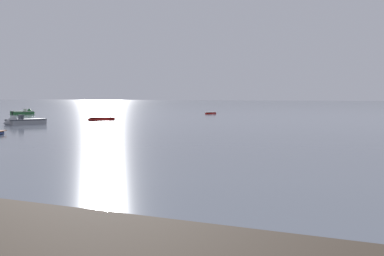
# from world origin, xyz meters

# --- Properties ---
(rowboat_moored_2) EXTENTS (3.54, 4.95, 0.75)m
(rowboat_moored_2) POSITION_xyz_m (-26.11, 48.54, 0.20)
(rowboat_moored_2) COLOR red
(rowboat_moored_2) RESTS_ON ground
(motorboat_moored_2) EXTENTS (3.02, 5.50, 1.79)m
(motorboat_moored_2) POSITION_xyz_m (-59.72, 65.22, 0.25)
(motorboat_moored_2) COLOR #23602D
(motorboat_moored_2) RESTS_ON ground
(motorboat_moored_3) EXTENTS (3.31, 6.19, 2.02)m
(motorboat_moored_3) POSITION_xyz_m (-25.87, 31.50, 0.28)
(motorboat_moored_3) COLOR gray
(motorboat_moored_3) RESTS_ON ground
(rowboat_moored_9) EXTENTS (1.78, 3.56, 0.54)m
(rowboat_moored_9) POSITION_xyz_m (-28.78, 87.23, 0.15)
(rowboat_moored_9) COLOR red
(rowboat_moored_9) RESTS_ON ground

